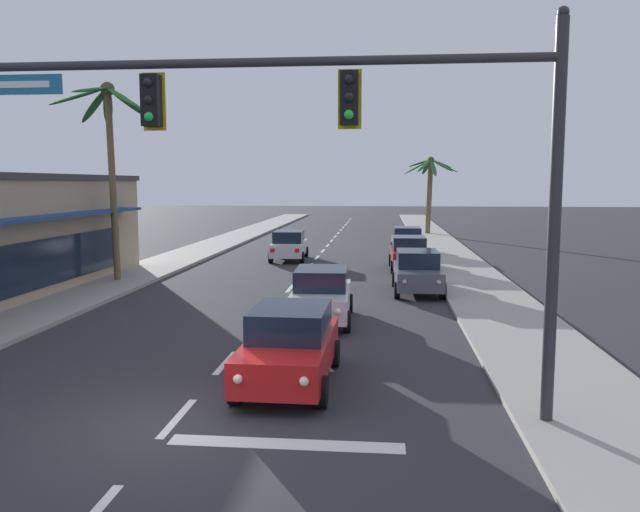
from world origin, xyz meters
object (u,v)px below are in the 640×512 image
object	(u,v)px
sedan_third_in_queue	(321,295)
sedan_oncoming_far	(289,245)
sedan_lead_at_stop_bar	(290,345)
sedan_parked_mid_kerb	(409,253)
palm_right_farthest	(430,180)
sedan_parked_nearest_kerb	(417,271)
traffic_signal_mast	(357,137)
sedan_parked_far_kerb	(407,241)
palm_left_second	(109,131)

from	to	relation	value
sedan_third_in_queue	sedan_oncoming_far	distance (m)	16.13
sedan_lead_at_stop_bar	sedan_parked_mid_kerb	size ratio (longest dim) A/B	1.00
sedan_third_in_queue	sedan_oncoming_far	world-z (taller)	same
sedan_oncoming_far	palm_right_farthest	world-z (taller)	palm_right_farthest
sedan_lead_at_stop_bar	sedan_parked_nearest_kerb	world-z (taller)	same
traffic_signal_mast	sedan_parked_far_kerb	bearing A→B (deg)	85.83
palm_right_farthest	sedan_oncoming_far	bearing A→B (deg)	-116.28
sedan_lead_at_stop_bar	sedan_third_in_queue	size ratio (longest dim) A/B	1.00
sedan_lead_at_stop_bar	traffic_signal_mast	bearing A→B (deg)	-53.40
sedan_third_in_queue	sedan_parked_nearest_kerb	distance (m)	6.59
traffic_signal_mast	sedan_third_in_queue	bearing A→B (deg)	99.75
sedan_parked_nearest_kerb	sedan_parked_far_kerb	distance (m)	13.62
sedan_parked_nearest_kerb	sedan_parked_mid_kerb	world-z (taller)	same
sedan_lead_at_stop_bar	sedan_parked_nearest_kerb	size ratio (longest dim) A/B	1.00
palm_left_second	traffic_signal_mast	bearing A→B (deg)	-53.64
traffic_signal_mast	sedan_parked_nearest_kerb	size ratio (longest dim) A/B	2.50
sedan_lead_at_stop_bar	palm_right_farthest	xyz separation A→B (m)	(6.01, 40.86, 3.76)
palm_right_farthest	sedan_parked_nearest_kerb	bearing A→B (deg)	-95.12
sedan_parked_nearest_kerb	sedan_lead_at_stop_bar	bearing A→B (deg)	-105.91
sedan_lead_at_stop_bar	sedan_oncoming_far	bearing A→B (deg)	98.38
sedan_oncoming_far	sedan_parked_mid_kerb	distance (m)	7.44
palm_right_farthest	sedan_parked_far_kerb	bearing A→B (deg)	-99.18
traffic_signal_mast	sedan_parked_far_kerb	world-z (taller)	traffic_signal_mast
sedan_lead_at_stop_bar	sedan_third_in_queue	distance (m)	6.32
traffic_signal_mast	palm_left_second	distance (m)	19.04
traffic_signal_mast	sedan_third_in_queue	xyz separation A→B (m)	(-1.44, 8.37, -4.33)
sedan_parked_nearest_kerb	palm_right_farthest	distance (m)	29.22
sedan_third_in_queue	sedan_parked_nearest_kerb	xyz separation A→B (m)	(3.33, 5.68, 0.00)
sedan_third_in_queue	palm_left_second	distance (m)	13.31
sedan_oncoming_far	sedan_third_in_queue	bearing A→B (deg)	-78.03
palm_right_farthest	traffic_signal_mast	bearing A→B (deg)	-95.96
sedan_parked_far_kerb	palm_left_second	size ratio (longest dim) A/B	0.51
sedan_parked_mid_kerb	sedan_lead_at_stop_bar	bearing A→B (deg)	-100.20
palm_left_second	palm_right_farthest	bearing A→B (deg)	60.33
traffic_signal_mast	sedan_parked_nearest_kerb	distance (m)	14.83
traffic_signal_mast	sedan_oncoming_far	distance (m)	25.00
sedan_lead_at_stop_bar	palm_left_second	bearing A→B (deg)	126.32
sedan_parked_nearest_kerb	sedan_third_in_queue	bearing A→B (deg)	-120.39
sedan_lead_at_stop_bar	sedan_oncoming_far	distance (m)	22.34
sedan_parked_far_kerb	palm_left_second	world-z (taller)	palm_left_second
sedan_third_in_queue	sedan_oncoming_far	bearing A→B (deg)	101.97
traffic_signal_mast	sedan_parked_far_kerb	size ratio (longest dim) A/B	2.51
sedan_oncoming_far	sedan_parked_nearest_kerb	xyz separation A→B (m)	(6.68, -10.09, 0.00)
sedan_parked_nearest_kerb	sedan_parked_far_kerb	xyz separation A→B (m)	(0.12, 13.61, 0.00)
sedan_third_in_queue	sedan_parked_far_kerb	xyz separation A→B (m)	(3.46, 19.30, 0.00)
sedan_lead_at_stop_bar	sedan_parked_nearest_kerb	distance (m)	12.48
palm_right_farthest	sedan_lead_at_stop_bar	bearing A→B (deg)	-98.36
sedan_parked_nearest_kerb	palm_left_second	size ratio (longest dim) A/B	0.52
sedan_oncoming_far	sedan_lead_at_stop_bar	bearing A→B (deg)	-81.62
sedan_lead_at_stop_bar	palm_right_farthest	world-z (taller)	palm_right_farthest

